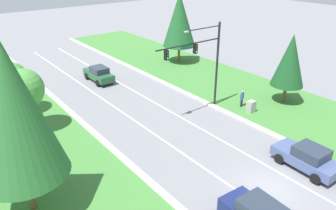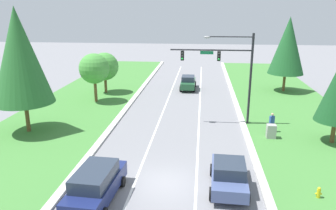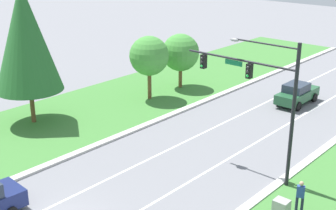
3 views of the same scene
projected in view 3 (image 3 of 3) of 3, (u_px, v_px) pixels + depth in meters
traffic_signal_mast at (261, 87)px, 24.81m from camera, size 6.94×0.41×7.90m
forest_sedan at (297, 94)px, 37.56m from camera, size 1.94×4.56×1.76m
pedestrian at (300, 195)px, 22.69m from camera, size 0.43×0.34×1.69m
oak_near_left_tree at (149, 56)px, 37.75m from camera, size 3.22×3.22×5.32m
oak_far_left_tree at (181, 53)px, 40.83m from camera, size 3.27×3.27×4.88m
conifer_mid_left_tree at (25, 37)px, 31.92m from camera, size 4.70×4.70×10.05m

